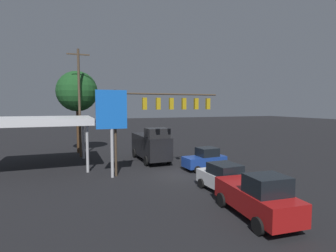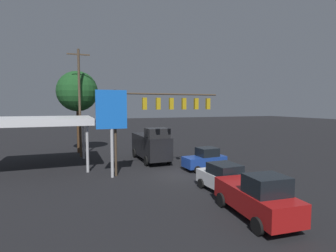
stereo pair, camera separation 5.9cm
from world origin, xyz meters
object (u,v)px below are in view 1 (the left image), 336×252
delivery_truck (151,145)px  street_tree (77,92)px  pickup_parked (257,197)px  hatchback_crossing (205,159)px  traffic_signal_assembly (163,109)px  utility_pole (79,101)px  sedan_waiting (225,178)px  price_sign (111,114)px

delivery_truck → street_tree: street_tree is taller
pickup_parked → hatchback_crossing: (-2.51, -10.03, -0.16)m
pickup_parked → delivery_truck: bearing=-172.1°
pickup_parked → hatchback_crossing: 10.34m
traffic_signal_assembly → pickup_parked: 11.60m
traffic_signal_assembly → utility_pole: bearing=-55.7°
traffic_signal_assembly → hatchback_crossing: traffic_signal_assembly is taller
sedan_waiting → utility_pole: bearing=-155.1°
pickup_parked → street_tree: 25.31m
street_tree → utility_pole: bearing=92.2°
traffic_signal_assembly → sedan_waiting: bearing=105.8°
hatchback_crossing → sedan_waiting: hatchback_crossing is taller
utility_pole → price_sign: (-2.01, 9.77, -1.17)m
delivery_truck → utility_pole: bearing=-126.6°
utility_pole → delivery_truck: size_ratio=1.74×
utility_pole → pickup_parked: bearing=111.0°
pickup_parked → traffic_signal_assembly: bearing=-169.0°
utility_pole → delivery_truck: 9.49m
traffic_signal_assembly → utility_pole: 11.48m
utility_pole → pickup_parked: size_ratio=2.24×
hatchback_crossing → traffic_signal_assembly: bearing=-13.2°
delivery_truck → sedan_waiting: delivery_truck is taller
utility_pole → price_sign: bearing=101.6°
sedan_waiting → pickup_parked: bearing=-11.7°
delivery_truck → hatchback_crossing: size_ratio=1.75×
traffic_signal_assembly → price_sign: (4.45, 0.32, -0.40)m
sedan_waiting → price_sign: bearing=-137.6°
sedan_waiting → delivery_truck: bearing=-174.5°
delivery_truck → street_tree: (6.89, -7.91, 5.77)m
traffic_signal_assembly → utility_pole: size_ratio=0.78×
price_sign → sedan_waiting: size_ratio=1.56×
sedan_waiting → traffic_signal_assembly: bearing=-166.7°
price_sign → street_tree: size_ratio=0.70×
street_tree → delivery_truck: bearing=131.1°
traffic_signal_assembly → street_tree: (6.58, -12.55, 1.97)m
hatchback_crossing → street_tree: size_ratio=0.39×
sedan_waiting → street_tree: (8.48, -19.24, 6.51)m
delivery_truck → traffic_signal_assembly: bearing=-5.0°
hatchback_crossing → sedan_waiting: bearing=69.1°
utility_pole → street_tree: (0.12, -3.09, 1.20)m
delivery_truck → sedan_waiting: size_ratio=1.53×
delivery_truck → pickup_parked: delivery_truck is taller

